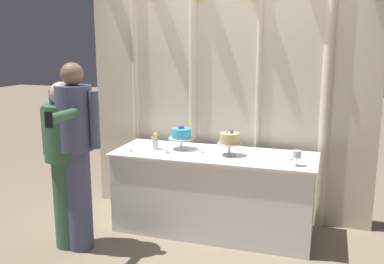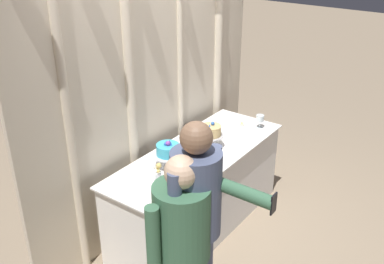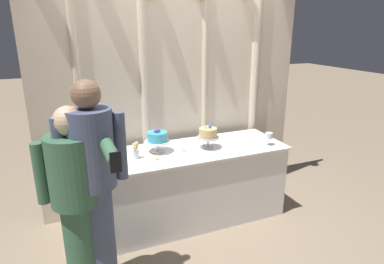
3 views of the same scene
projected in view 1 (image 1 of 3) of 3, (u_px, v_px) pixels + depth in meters
ground_plane at (210, 235)px, 4.22m from camera, size 24.00×24.00×0.00m
draped_curtain at (228, 83)px, 4.46m from camera, size 3.01×0.17×2.73m
cake_table at (213, 193)px, 4.23m from camera, size 1.95×0.72×0.80m
cake_display_nearleft at (181, 135)px, 4.29m from camera, size 0.26×0.26×0.25m
cake_display_nearright at (230, 140)px, 4.04m from camera, size 0.23×0.23×0.25m
wine_glass at (297, 155)px, 3.71m from camera, size 0.08×0.08×0.14m
flower_vase at (155, 142)px, 4.29m from camera, size 0.07×0.08×0.17m
tealight_far_left at (131, 150)px, 4.23m from camera, size 0.05×0.05×0.03m
tealight_near_left at (167, 152)px, 4.15m from camera, size 0.05×0.05×0.04m
tealight_near_right at (202, 152)px, 4.15m from camera, size 0.04×0.04×0.04m
tealight_far_right at (291, 159)px, 3.90m from camera, size 0.04×0.04×0.04m
guest_man_dark_suit at (76, 149)px, 3.77m from camera, size 0.48×0.32×1.68m
guest_girl_blue_dress at (65, 159)px, 3.84m from camera, size 0.51×0.70×1.51m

